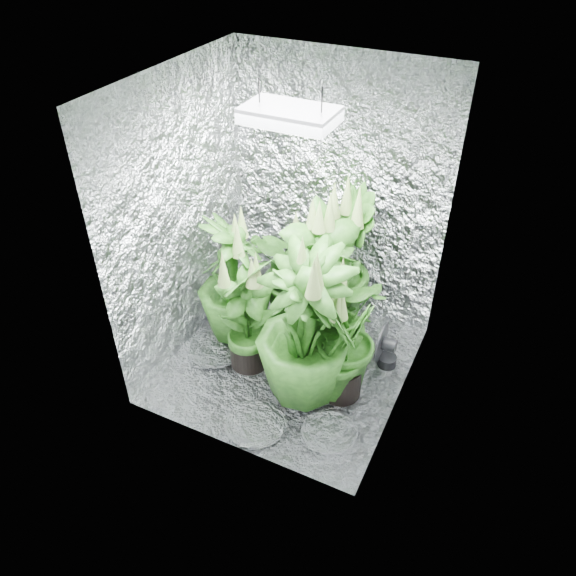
% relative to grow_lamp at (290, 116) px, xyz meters
% --- Properties ---
extents(ground, '(1.60, 1.60, 0.00)m').
position_rel_grow_lamp_xyz_m(ground, '(0.00, 0.00, -1.83)').
color(ground, silver).
rests_on(ground, ground).
extents(walls, '(1.62, 1.62, 2.00)m').
position_rel_grow_lamp_xyz_m(walls, '(0.00, 0.00, -0.83)').
color(walls, silver).
rests_on(walls, ground).
extents(ceiling, '(1.60, 1.60, 0.01)m').
position_rel_grow_lamp_xyz_m(ceiling, '(0.00, 0.00, 0.17)').
color(ceiling, silver).
rests_on(ceiling, walls).
extents(grow_lamp, '(0.50, 0.30, 0.22)m').
position_rel_grow_lamp_xyz_m(grow_lamp, '(0.00, 0.00, 0.00)').
color(grow_lamp, gray).
rests_on(grow_lamp, ceiling).
extents(plant_a, '(0.97, 0.97, 0.93)m').
position_rel_grow_lamp_xyz_m(plant_a, '(-0.14, 0.50, -1.39)').
color(plant_a, black).
rests_on(plant_a, ground).
extents(plant_b, '(0.83, 0.83, 1.21)m').
position_rel_grow_lamp_xyz_m(plant_b, '(0.10, 0.30, -1.26)').
color(plant_b, black).
rests_on(plant_b, ground).
extents(plant_c, '(0.72, 0.72, 1.21)m').
position_rel_grow_lamp_xyz_m(plant_c, '(0.11, 0.58, -1.27)').
color(plant_c, black).
rests_on(plant_c, ground).
extents(plant_d, '(0.76, 0.76, 1.06)m').
position_rel_grow_lamp_xyz_m(plant_d, '(-0.50, 0.12, -1.34)').
color(plant_d, black).
rests_on(plant_d, ground).
extents(plant_e, '(0.76, 0.76, 0.92)m').
position_rel_grow_lamp_xyz_m(plant_e, '(0.22, 0.08, -1.40)').
color(plant_e, black).
rests_on(plant_e, ground).
extents(plant_f, '(0.55, 0.55, 0.98)m').
position_rel_grow_lamp_xyz_m(plant_f, '(-0.27, -0.11, -1.38)').
color(plant_f, black).
rests_on(plant_f, ground).
extents(plant_g, '(0.54, 0.54, 0.95)m').
position_rel_grow_lamp_xyz_m(plant_g, '(0.43, -0.09, -1.40)').
color(plant_g, black).
rests_on(plant_g, ground).
extents(plant_h, '(0.70, 0.70, 1.21)m').
position_rel_grow_lamp_xyz_m(plant_h, '(0.20, -0.19, -1.26)').
color(plant_h, black).
rests_on(plant_h, ground).
extents(circulation_fan, '(0.14, 0.30, 0.34)m').
position_rel_grow_lamp_xyz_m(circulation_fan, '(0.61, 0.30, -1.68)').
color(circulation_fan, black).
rests_on(circulation_fan, ground).
extents(plant_label, '(0.05, 0.03, 0.08)m').
position_rel_grow_lamp_xyz_m(plant_label, '(0.26, -0.23, -1.53)').
color(plant_label, white).
rests_on(plant_label, plant_h).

